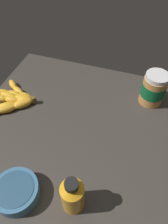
{
  "coord_description": "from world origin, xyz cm",
  "views": [
    {
      "loc": [
        16.04,
        -44.3,
        64.87
      ],
      "look_at": [
        -0.06,
        4.5,
        5.53
      ],
      "focal_mm": 33.75,
      "sensor_mm": 36.0,
      "label": 1
    }
  ],
  "objects_px": {
    "peanut_butter_jar": "(154,89)",
    "small_bowl": "(16,191)",
    "banana_bunch": "(11,99)",
    "honey_bottle": "(73,195)"
  },
  "relations": [
    {
      "from": "honey_bottle",
      "to": "small_bowl",
      "type": "distance_m",
      "value": 0.18
    },
    {
      "from": "peanut_butter_jar",
      "to": "honey_bottle",
      "type": "distance_m",
      "value": 0.52
    },
    {
      "from": "banana_bunch",
      "to": "small_bowl",
      "type": "xyz_separation_m",
      "value": [
        0.22,
        -0.34,
        0.01
      ]
    },
    {
      "from": "peanut_butter_jar",
      "to": "small_bowl",
      "type": "xyz_separation_m",
      "value": [
        -0.33,
        -0.53,
        -0.04
      ]
    },
    {
      "from": "banana_bunch",
      "to": "peanut_butter_jar",
      "type": "height_order",
      "value": "peanut_butter_jar"
    },
    {
      "from": "peanut_butter_jar",
      "to": "small_bowl",
      "type": "distance_m",
      "value": 0.63
    },
    {
      "from": "banana_bunch",
      "to": "small_bowl",
      "type": "distance_m",
      "value": 0.41
    },
    {
      "from": "peanut_butter_jar",
      "to": "honey_bottle",
      "type": "height_order",
      "value": "honey_bottle"
    },
    {
      "from": "small_bowl",
      "to": "peanut_butter_jar",
      "type": "bearing_deg",
      "value": 57.75
    },
    {
      "from": "peanut_butter_jar",
      "to": "honey_bottle",
      "type": "relative_size",
      "value": 0.95
    }
  ]
}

